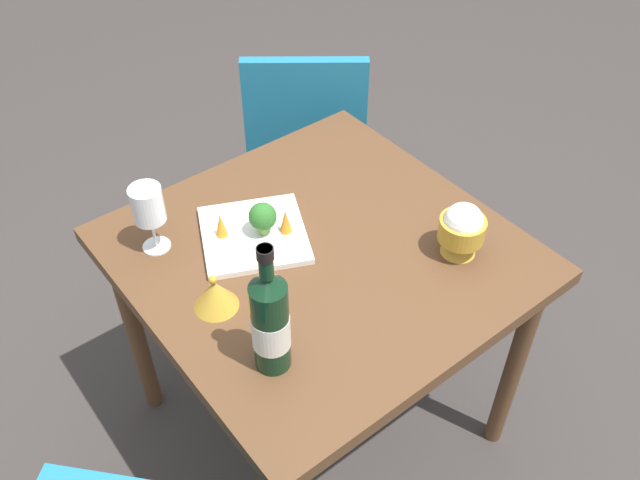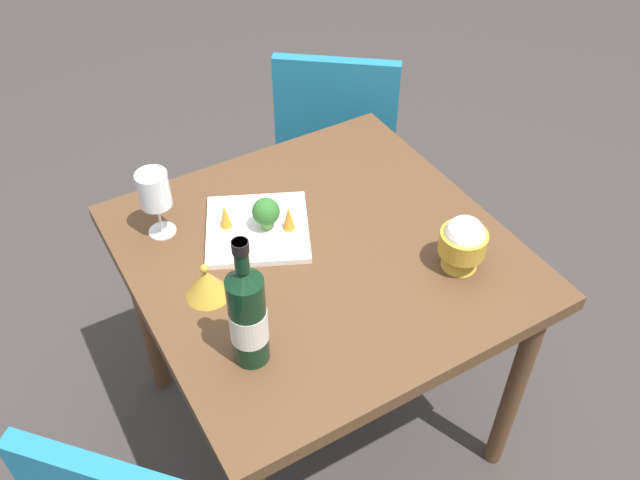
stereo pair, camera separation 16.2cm
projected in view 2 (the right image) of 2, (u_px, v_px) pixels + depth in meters
The scene contains 11 objects.
ground_plane at pixel (320, 417), 2.15m from camera, with size 8.00×8.00×0.00m, color #383330.
dining_table at pixel (320, 274), 1.70m from camera, with size 0.88×0.88×0.73m.
chair_by_wall at pixel (337, 133), 2.36m from camera, with size 0.56×0.56×0.85m.
wine_bottle at pixel (248, 315), 1.32m from camera, with size 0.08×0.08×0.32m.
wine_glass at pixel (154, 191), 1.60m from camera, with size 0.08×0.08×0.18m.
rice_bowl at pixel (463, 242), 1.55m from camera, with size 0.11×0.11×0.14m.
rice_bowl_lid at pixel (207, 283), 1.51m from camera, with size 0.10×0.10×0.09m.
serving_plate at pixel (257, 229), 1.68m from camera, with size 0.33×0.33×0.02m.
broccoli_floret at pixel (266, 212), 1.64m from camera, with size 0.07×0.07×0.09m.
carrot_garnish_left at pixel (225, 216), 1.66m from camera, with size 0.03×0.03×0.07m.
carrot_garnish_right at pixel (289, 218), 1.65m from camera, with size 0.03×0.03×0.07m.
Camera 2 is at (-0.60, -1.02, 1.88)m, focal length 38.29 mm.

